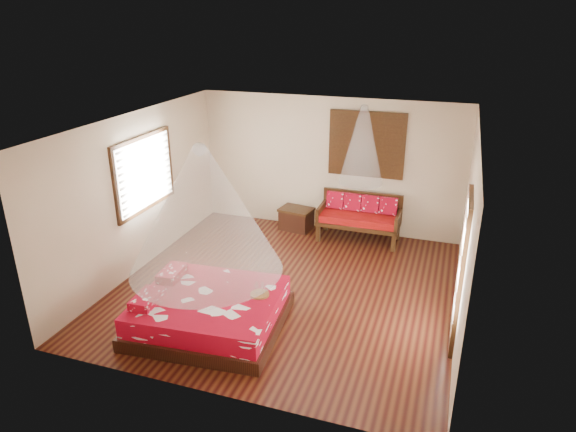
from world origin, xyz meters
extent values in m
cube|color=black|center=(0.00, 0.00, -0.01)|extent=(5.50, 5.50, 0.02)
cube|color=silver|center=(0.00, 0.00, 2.81)|extent=(5.50, 5.50, 0.02)
cube|color=beige|center=(-2.76, 0.00, 1.40)|extent=(0.02, 5.50, 2.80)
cube|color=beige|center=(2.76, 0.00, 1.40)|extent=(0.02, 5.50, 2.80)
cube|color=beige|center=(0.00, 2.76, 1.40)|extent=(5.50, 0.02, 2.80)
cube|color=beige|center=(0.00, -2.76, 1.40)|extent=(5.50, 0.02, 2.80)
cube|color=black|center=(-0.70, -1.44, 0.10)|extent=(2.23, 2.05, 0.20)
cube|color=#9F051C|center=(-0.70, -1.44, 0.35)|extent=(2.13, 1.94, 0.30)
cube|color=#9F051C|center=(-1.44, -1.90, 0.57)|extent=(0.34, 0.57, 0.14)
cube|color=#9F051C|center=(-1.50, -1.10, 0.57)|extent=(0.34, 0.57, 0.14)
cube|color=black|center=(0.00, 2.00, 0.21)|extent=(0.08, 0.08, 0.42)
cube|color=black|center=(1.52, 2.00, 0.21)|extent=(0.08, 0.08, 0.42)
cube|color=black|center=(0.00, 2.60, 0.21)|extent=(0.08, 0.08, 0.42)
cube|color=black|center=(1.52, 2.60, 0.21)|extent=(0.08, 0.08, 0.42)
cube|color=black|center=(0.76, 2.30, 0.38)|extent=(1.64, 0.73, 0.08)
cube|color=maroon|center=(0.76, 2.30, 0.49)|extent=(1.58, 0.67, 0.14)
cube|color=black|center=(0.76, 2.62, 0.67)|extent=(1.64, 0.06, 0.55)
cube|color=black|center=(-0.02, 2.30, 0.54)|extent=(0.06, 0.73, 0.30)
cube|color=black|center=(1.54, 2.30, 0.54)|extent=(0.06, 0.73, 0.30)
cube|color=#9F051C|center=(0.21, 2.50, 0.73)|extent=(0.35, 0.19, 0.36)
cube|color=#9F051C|center=(0.58, 2.50, 0.73)|extent=(0.35, 0.19, 0.36)
cube|color=#9F051C|center=(0.94, 2.50, 0.73)|extent=(0.35, 0.19, 0.36)
cube|color=#9F051C|center=(1.31, 2.50, 0.73)|extent=(0.35, 0.19, 0.36)
cube|color=black|center=(-0.61, 2.45, 0.21)|extent=(0.70, 0.55, 0.42)
cube|color=black|center=(-0.61, 2.45, 0.44)|extent=(0.75, 0.60, 0.05)
cube|color=black|center=(0.76, 2.72, 1.90)|extent=(1.52, 0.06, 1.32)
cube|color=black|center=(0.76, 2.71, 1.90)|extent=(1.35, 0.04, 1.10)
cube|color=black|center=(-2.72, 0.20, 1.70)|extent=(0.08, 1.74, 1.34)
cube|color=silver|center=(-2.68, 0.20, 1.70)|extent=(0.04, 1.54, 1.10)
cube|color=black|center=(2.72, -0.60, 1.05)|extent=(0.08, 1.02, 2.16)
cube|color=white|center=(2.70, -0.60, 1.15)|extent=(0.03, 0.82, 1.70)
cylinder|color=brown|center=(-0.01, -1.17, 0.52)|extent=(0.28, 0.28, 0.03)
cone|color=white|center=(-0.70, -1.44, 1.85)|extent=(2.15, 2.15, 1.80)
cone|color=white|center=(0.76, 2.25, 2.00)|extent=(0.85, 0.85, 1.50)
camera|label=1|loc=(2.48, -7.22, 4.37)|focal=32.00mm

